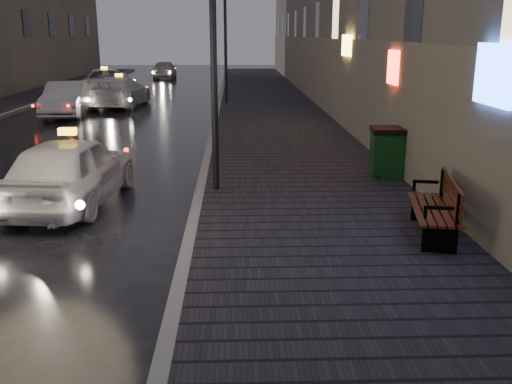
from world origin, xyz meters
TOP-DOWN VIEW (x-y plane):
  - ground at (0.00, 0.00)m, footprint 120.00×120.00m
  - sidewalk at (3.90, 21.00)m, footprint 4.60×58.00m
  - curb at (1.50, 21.00)m, footprint 0.20×58.00m
  - curb_far at (-7.40, 21.00)m, footprint 0.20×58.00m
  - building_far_c at (-13.50, 39.00)m, footprint 6.00×22.00m
  - lamp_near at (1.85, 6.00)m, footprint 0.36×0.36m
  - lamp_far at (1.85, 22.00)m, footprint 0.36×0.36m
  - bench at (5.60, 2.91)m, footprint 1.01×1.98m
  - trash_bin at (5.80, 7.01)m, footprint 0.82×0.82m
  - taxi_near at (-1.07, 5.46)m, footprint 2.11×4.37m
  - car_left_mid at (-4.85, 18.63)m, footprint 1.88×4.45m
  - taxi_mid at (-3.20, 21.69)m, footprint 2.46×5.09m
  - taxi_far at (-5.07, 27.08)m, footprint 3.02×5.52m
  - car_far at (-3.16, 39.39)m, footprint 1.82×4.18m

SIDE VIEW (x-z plane):
  - ground at x=0.00m, z-range 0.00..0.00m
  - sidewalk at x=3.90m, z-range 0.00..0.15m
  - curb at x=1.50m, z-range 0.00..0.15m
  - curb_far at x=-7.40m, z-range 0.00..0.15m
  - bench at x=5.60m, z-range 0.15..1.12m
  - car_far at x=-3.16m, z-range 0.00..1.40m
  - car_left_mid at x=-4.85m, z-range 0.00..1.43m
  - taxi_mid at x=-3.20m, z-range 0.00..1.43m
  - taxi_near at x=-1.07m, z-range 0.00..1.44m
  - taxi_far at x=-5.07m, z-range 0.00..1.47m
  - trash_bin at x=5.80m, z-range 0.16..1.31m
  - lamp_near at x=1.85m, z-range 0.85..6.13m
  - lamp_far at x=1.85m, z-range 0.85..6.13m
  - building_far_c at x=-13.50m, z-range 0.00..11.00m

